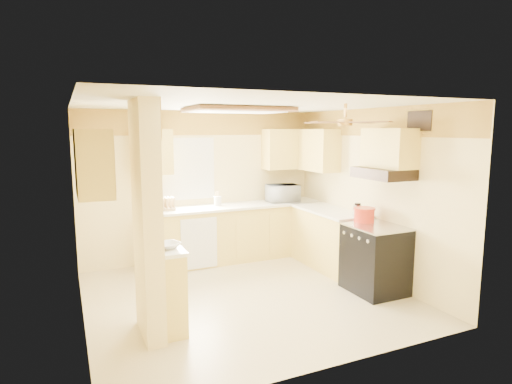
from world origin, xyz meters
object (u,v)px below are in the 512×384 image
bowl (168,245)px  dutch_oven (364,215)px  microwave (283,193)px  stove (375,259)px  kettle (357,210)px

bowl → dutch_oven: (2.83, 0.30, 0.05)m
microwave → bowl: bearing=46.6°
stove → bowl: size_ratio=3.71×
bowl → dutch_oven: bearing=6.0°
stove → kettle: (0.06, 0.50, 0.57)m
stove → microwave: size_ratio=1.69×
stove → dutch_oven: bearing=87.1°
stove → bowl: bearing=-179.6°
bowl → kettle: kettle is taller
dutch_oven → kettle: 0.22m
microwave → kettle: bearing=109.2°
dutch_oven → microwave: bearing=100.0°
stove → kettle: 0.76m
stove → microwave: bearing=98.3°
microwave → kettle: 1.66m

